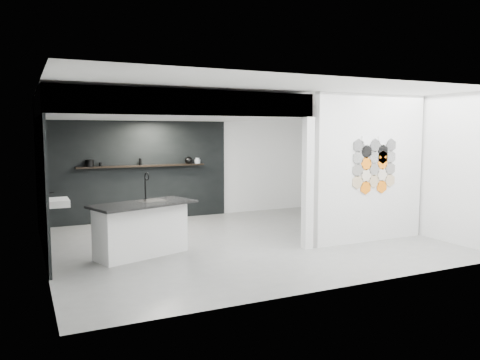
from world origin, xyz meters
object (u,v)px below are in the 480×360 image
Objects in this scene: kettle at (189,160)px; glass_bowl at (197,161)px; glass_vase at (197,161)px; utensil_cup at (101,164)px; stockpot at (90,163)px; wall_basin at (57,203)px; partition_panel at (370,168)px; bottle_dark at (140,162)px; kitchen_island at (142,228)px.

kettle reaches higher than glass_bowl.
glass_vase is at bearing 4.24° from kettle.
utensil_cup is (-2.31, 0.00, -0.03)m from glass_vase.
wall_basin is at bearing -112.24° from stockpot.
utensil_cup is (1.08, 2.07, 0.51)m from wall_basin.
partition_panel is 5.20m from bottle_dark.
stockpot is 0.97× the size of kettle.
partition_panel is 20.13× the size of glass_bowl.
glass_vase is at bearing 0.00° from glass_bowl.
kitchen_island is at bearing -117.50° from kettle.
partition_panel is 14.37× the size of kettle.
wall_basin is 2.91m from bottle_dark.
kettle reaches higher than kitchen_island.
glass_vase is (-2.08, 3.87, -0.01)m from partition_panel.
utensil_cup is at bearing -175.76° from kettle.
utensil_cup is at bearing 180.00° from glass_vase.
stockpot is at bearing 180.00° from bottle_dark.
utensil_cup is (-2.09, 0.00, -0.04)m from kettle.
stockpot is (-4.62, 3.87, -0.00)m from partition_panel.
wall_basin is at bearing 122.06° from kitchen_island.
glass_bowl is (3.39, 2.07, 0.52)m from wall_basin.
partition_panel is 4.50m from kettle.
stockpot reaches higher than utensil_cup.
bottle_dark is at bearing 58.21° from kitchen_island.
partition_panel reaches higher than bottle_dark.
partition_panel is 4.39m from glass_vase.
kitchen_island is at bearing -124.65° from glass_vase.
utensil_cup is at bearing 0.00° from stockpot.
bottle_dark is (-1.19, 0.00, -0.00)m from kettle.
kettle reaches higher than glass_vase.
stockpot is at bearing 180.00° from glass_vase.
utensil_cup is (-0.17, 3.09, 0.89)m from kitchen_island.
bottle_dark reaches higher than glass_vase.
kitchen_island is at bearing -124.65° from glass_bowl.
bottle_dark is (-1.41, 0.00, 0.03)m from glass_bowl.
partition_panel is at bearing -41.38° from utensil_cup.
kitchen_island is at bearing -103.23° from bottle_dark.
glass_bowl is at bearing 0.00° from bottle_dark.
partition_panel is at bearing -39.91° from stockpot.
glass_vase is (0.00, 0.00, 0.02)m from glass_bowl.
partition_panel reaches higher than kitchen_island.
utensil_cup is (-4.39, 3.87, -0.04)m from partition_panel.
glass_vase is 1.57× the size of utensil_cup.
kettle is 1.41× the size of glass_vase.
stockpot is at bearing 180.00° from utensil_cup.
bottle_dark is (-3.49, 3.87, -0.00)m from partition_panel.
glass_vase is at bearing 0.00° from utensil_cup.
kitchen_island is 13.65× the size of glass_vase.
kitchen_island reaches higher than wall_basin.
glass_bowl is at bearing 31.35° from wall_basin.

